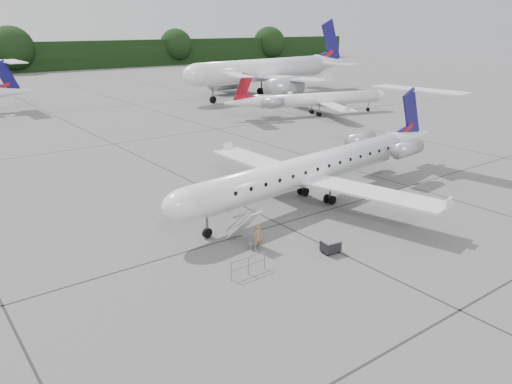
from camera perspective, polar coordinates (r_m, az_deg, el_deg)
ground at (r=33.87m, az=10.87°, el=-3.59°), size 320.00×320.00×0.00m
main_regional_jet at (r=36.37m, az=6.06°, el=4.19°), size 30.35×23.46×7.22m
airstair at (r=29.99m, az=-1.42°, el=-3.90°), size 1.11×2.31×2.26m
passenger at (r=29.27m, az=0.26°, el=-5.19°), size 0.67×0.54×1.59m
safety_railing at (r=26.63m, az=-0.88°, el=-8.44°), size 2.20×0.12×1.00m
baggage_cart at (r=29.36m, az=8.52°, el=-6.11°), size 1.09×0.92×0.86m
bg_narrowbody at (r=92.36m, az=0.86°, el=14.97°), size 40.19×30.98×13.42m
bg_regional_right at (r=74.27m, az=7.48°, el=11.19°), size 28.07×23.33×6.37m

